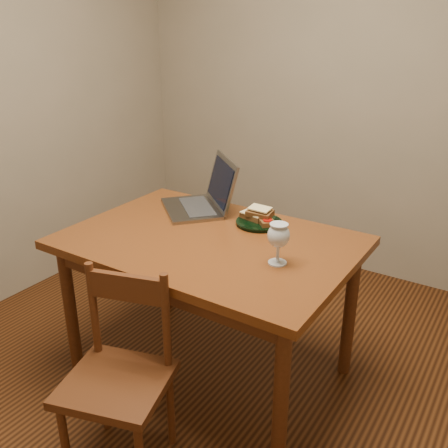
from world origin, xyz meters
The scene contains 10 objects.
floor centered at (0.00, 0.00, -0.01)m, with size 3.20×3.20×0.02m, color black.
back_wall centered at (0.00, 1.61, 1.30)m, with size 3.20×0.02×2.60m, color gray.
table centered at (-0.09, 0.08, 0.65)m, with size 1.30×0.90×0.74m.
chair centered at (-0.08, -0.55, 0.44)m, with size 0.47×0.46×0.41m.
plate centered at (0.02, 0.35, 0.75)m, with size 0.23×0.23×0.02m, color black.
sandwich_cheese centered at (-0.02, 0.36, 0.78)m, with size 0.12×0.07×0.04m, color #381E0C, non-canonical shape.
sandwich_tomato centered at (0.06, 0.34, 0.78)m, with size 0.11×0.06×0.03m, color #381E0C, non-canonical shape.
sandwich_top centered at (0.02, 0.36, 0.80)m, with size 0.12×0.07×0.04m, color #381E0C, non-canonical shape.
milk_glass centered at (0.28, 0.03, 0.83)m, with size 0.09×0.09×0.18m, color white, non-canonical shape.
laptop centered at (-0.33, 0.39, 0.81)m, with size 0.50×0.50×0.27m.
Camera 1 is at (1.09, -1.62, 1.67)m, focal length 40.00 mm.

